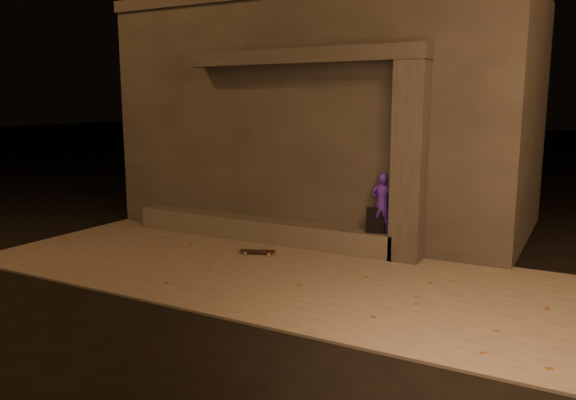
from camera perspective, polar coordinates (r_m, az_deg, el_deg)
The scene contains 9 objects.
ground at distance 8.18m, azimuth -7.90°, elevation -11.04°, with size 120.00×120.00×0.00m, color black.
sidewalk at distance 9.76m, azimuth -0.85°, elevation -7.33°, with size 11.00×4.40×0.04m, color #615D56.
building at distance 13.80m, azimuth 4.78°, elevation 8.60°, with size 9.00×5.10×5.22m.
ledge at distance 11.89m, azimuth -2.99°, elevation -2.97°, with size 6.00×0.55×0.45m, color #55514D.
column at distance 10.33m, azimuth 12.25°, elevation 3.72°, with size 0.55×0.55×3.60m, color #33312E.
canopy at distance 11.18m, azimuth 1.49°, elevation 14.35°, with size 5.00×0.70×0.28m, color #33312E.
skateboarder at distance 10.59m, azimuth 9.50°, elevation -0.30°, with size 0.42×0.27×1.14m, color #3D1BB3.
backpack at distance 10.70m, azimuth 8.94°, elevation -2.37°, with size 0.39×0.29×0.49m.
skateboard at distance 10.79m, azimuth -3.11°, elevation -5.22°, with size 0.69×0.42×0.07m.
Camera 1 is at (4.60, -6.11, 2.91)m, focal length 35.00 mm.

